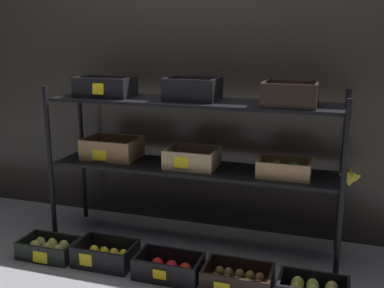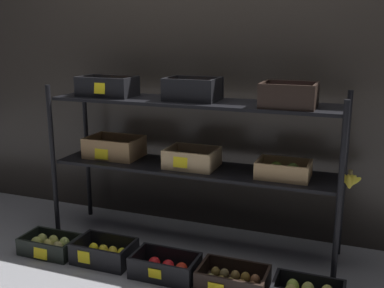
% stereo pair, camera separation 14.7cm
% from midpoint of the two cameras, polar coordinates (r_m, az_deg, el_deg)
% --- Properties ---
extents(ground_plane, '(10.00, 10.00, 0.00)m').
position_cam_midpoint_polar(ground_plane, '(3.14, -1.37, -12.22)').
color(ground_plane, gray).
extents(storefront_wall, '(4.23, 0.12, 1.87)m').
position_cam_midpoint_polar(storefront_wall, '(3.23, 0.87, 5.91)').
color(storefront_wall, '#2D2823').
rests_on(storefront_wall, ground_plane).
extents(display_rack, '(1.95, 0.43, 1.10)m').
position_cam_midpoint_polar(display_rack, '(2.90, -1.91, 1.28)').
color(display_rack, black).
rests_on(display_rack, ground_plane).
extents(crate_ground_pear, '(0.36, 0.23, 0.11)m').
position_cam_midpoint_polar(crate_ground_pear, '(3.12, -18.49, -12.15)').
color(crate_ground_pear, black).
rests_on(crate_ground_pear, ground_plane).
extents(crate_ground_lemon, '(0.36, 0.24, 0.13)m').
position_cam_midpoint_polar(crate_ground_lemon, '(2.94, -12.02, -13.34)').
color(crate_ground_lemon, black).
rests_on(crate_ground_lemon, ground_plane).
extents(crate_ground_apple_red, '(0.38, 0.23, 0.13)m').
position_cam_midpoint_polar(crate_ground_apple_red, '(2.76, -4.40, -15.08)').
color(crate_ground_apple_red, black).
rests_on(crate_ground_apple_red, ground_plane).
extents(crate_ground_kiwi, '(0.38, 0.25, 0.11)m').
position_cam_midpoint_polar(crate_ground_kiwi, '(2.67, 4.03, -16.27)').
color(crate_ground_kiwi, black).
rests_on(crate_ground_kiwi, ground_plane).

